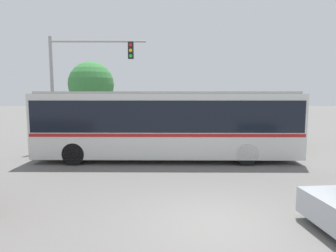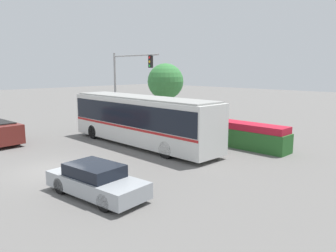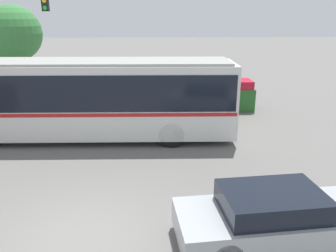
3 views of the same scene
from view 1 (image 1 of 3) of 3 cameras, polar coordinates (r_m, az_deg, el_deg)
ground_plane at (r=7.39m, az=9.17°, el=-18.83°), size 140.00×140.00×0.00m
city_bus at (r=13.54m, az=-0.24°, el=0.95°), size 12.30×2.72×3.27m
traffic_light_pole at (r=17.02m, az=-17.95°, el=9.81°), size 5.42×0.24×6.34m
flowering_hedge at (r=18.21m, az=9.51°, el=-1.09°), size 10.21×1.40×1.62m
street_tree_left at (r=22.09m, az=-15.18°, el=8.03°), size 3.35×3.35×5.56m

